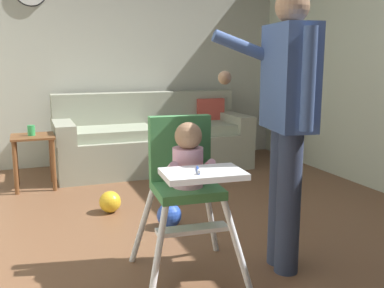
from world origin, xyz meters
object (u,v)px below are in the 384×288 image
side_table (33,150)px  sippy_cup (31,130)px  toy_ball_second (169,215)px  high_chair (187,171)px  adult_standing (287,117)px  toy_ball (110,202)px  couch (153,140)px

side_table → sippy_cup: (-0.01, 0.00, 0.19)m
toy_ball_second → high_chair: bearing=-100.0°
high_chair → side_table: size_ratio=1.78×
high_chair → side_table: (-0.78, 2.22, -0.25)m
adult_standing → side_table: size_ratio=3.12×
side_table → adult_standing: bearing=-59.9°
toy_ball_second → sippy_cup: size_ratio=1.87×
toy_ball_second → toy_ball: bearing=126.0°
toy_ball_second → sippy_cup: bearing=122.1°
couch → toy_ball: (-0.75, -1.35, -0.24)m
couch → toy_ball_second: size_ratio=11.67×
toy_ball → adult_standing: bearing=-59.5°
couch → sippy_cup: (-1.31, -0.38, 0.24)m
toy_ball → side_table: size_ratio=0.34×
couch → high_chair: (-0.53, -2.60, 0.30)m
adult_standing → toy_ball_second: size_ratio=8.68×
couch → toy_ball: couch is taller
couch → adult_standing: (0.04, -2.70, 0.59)m
couch → high_chair: high_chair is taller
high_chair → sippy_cup: 2.35m
side_table → high_chair: bearing=-70.7°
adult_standing → couch: bearing=-79.5°
adult_standing → toy_ball: adult_standing is taller
high_chair → sippy_cup: size_ratio=9.27×
couch → adult_standing: 2.76m
adult_standing → side_table: bearing=-50.3°
toy_ball → sippy_cup: sippy_cup is taller
toy_ball → high_chair: bearing=-79.9°
couch → side_table: couch is taller
adult_standing → toy_ball_second: adult_standing is taller
toy_ball_second → side_table: 1.75m
toy_ball → side_table: side_table is taller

